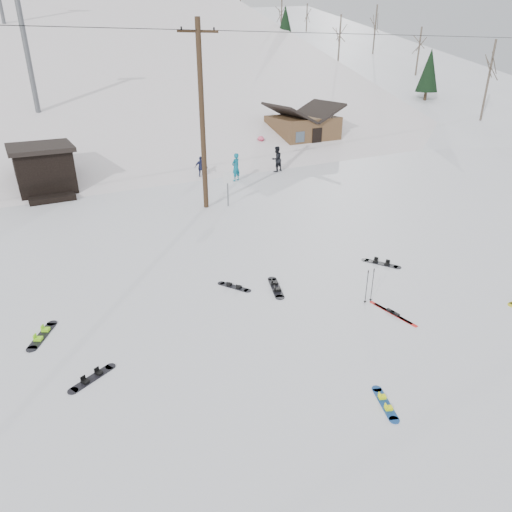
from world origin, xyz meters
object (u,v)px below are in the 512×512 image
utility_pole (202,116)px  hero_snowboard (385,403)px  cabin (302,132)px  hero_skis (393,313)px

utility_pole → hero_snowboard: bearing=-98.2°
utility_pole → cabin: size_ratio=1.67×
hero_skis → utility_pole: bearing=88.3°
hero_snowboard → hero_skis: (3.09, 2.89, 0.00)m
utility_pole → hero_snowboard: size_ratio=7.41×
utility_pole → hero_skis: 13.66m
cabin → hero_skis: (-12.17, -22.81, -1.46)m
cabin → hero_skis: bearing=-118.1°
hero_snowboard → hero_skis: hero_skis is taller
hero_snowboard → hero_skis: bearing=-25.8°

